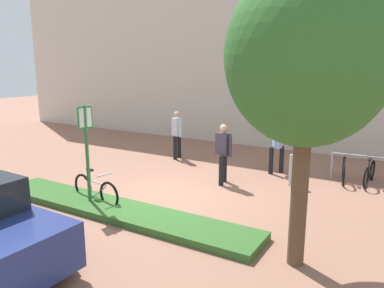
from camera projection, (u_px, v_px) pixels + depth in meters
The scene contains 11 objects.
ground_plane at pixel (169, 197), 9.68m from camera, with size 60.00×60.00×0.00m, color #936651.
building_facade at pixel (272, 22), 14.92m from camera, with size 28.00×1.20×10.00m, color beige.
planter_strip at pixel (116, 210), 8.60m from camera, with size 7.00×1.10×0.16m, color #336028.
tree_sidewalk at pixel (308, 57), 5.74m from camera, with size 2.59×2.59×4.93m.
parking_sign_post at pixel (86, 142), 8.70m from camera, with size 0.12×0.35×2.45m.
bike_at_sign at pixel (96, 190), 9.16m from camera, with size 1.67×0.42×0.86m.
bike_rack_cluster at pixel (369, 172), 10.64m from camera, with size 2.11×1.66×0.83m.
bollard_steel at pixel (292, 170), 10.48m from camera, with size 0.16×0.16×0.90m, color #ADADB2.
person_suited_dark at pixel (223, 150), 10.58m from camera, with size 0.59×0.51×1.72m.
person_casual_tan at pixel (277, 143), 11.59m from camera, with size 0.39×0.56×1.72m.
person_shirt_blue at pixel (177, 132), 13.42m from camera, with size 0.53×0.45×1.72m.
Camera 1 is at (5.18, -7.59, 3.38)m, focal length 35.01 mm.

